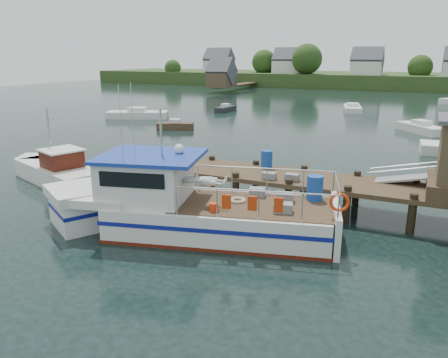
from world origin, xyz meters
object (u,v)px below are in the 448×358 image
at_px(moored_b, 421,128).
at_px(moored_e, 226,109).
at_px(work_boat, 56,170).
at_px(lobster_boat, 184,207).
at_px(moored_a, 137,114).
at_px(moored_d, 352,108).
at_px(dock, 405,169).
at_px(moored_rowboat, 175,125).

relative_size(moored_b, moored_e, 1.38).
bearing_deg(work_boat, lobster_boat, 1.66).
distance_m(lobster_boat, work_boat, 10.59).
distance_m(moored_a, moored_d, 26.53).
relative_size(moored_a, moored_e, 1.92).
relative_size(lobster_boat, moored_b, 2.40).
distance_m(moored_a, moored_e, 11.51).
relative_size(dock, moored_a, 2.39).
bearing_deg(work_boat, moored_d, 96.07).
bearing_deg(moored_e, moored_a, -129.53).
xyz_separation_m(moored_b, moored_e, (-22.34, 6.38, -0.05)).
xyz_separation_m(dock, moored_e, (-22.06, 30.52, -1.88)).
relative_size(moored_rowboat, moored_a, 0.51).
bearing_deg(moored_rowboat, work_boat, -72.59).
distance_m(dock, work_boat, 17.84).
bearing_deg(moored_b, moored_rowboat, -143.68).
bearing_deg(lobster_boat, work_boat, 147.50).
height_order(dock, moored_e, dock).
xyz_separation_m(moored_a, moored_b, (28.70, 3.21, -0.04)).
xyz_separation_m(work_boat, moored_e, (-4.36, 32.14, -0.28)).
bearing_deg(lobster_boat, moored_d, 76.22).
relative_size(moored_rowboat, moored_b, 0.71).
distance_m(lobster_boat, moored_e, 38.29).
relative_size(dock, moored_rowboat, 4.65).
relative_size(moored_rowboat, moored_d, 0.59).
xyz_separation_m(lobster_boat, work_boat, (-10.04, 3.34, -0.41)).
distance_m(moored_b, moored_e, 23.23).
bearing_deg(moored_b, moored_d, 136.93).
relative_size(moored_a, moored_d, 1.14).
bearing_deg(moored_e, dock, -60.15).
xyz_separation_m(moored_d, moored_e, (-14.16, -7.22, -0.00)).
bearing_deg(moored_e, moored_b, -21.94).
height_order(lobster_boat, moored_rowboat, lobster_boat).
xyz_separation_m(lobster_boat, moored_b, (7.94, 29.10, -0.63)).
bearing_deg(moored_a, moored_b, 2.77).
height_order(dock, moored_a, dock).
bearing_deg(moored_e, moored_d, 21.02).
relative_size(dock, lobster_boat, 1.38).
bearing_deg(moored_rowboat, moored_d, 66.58).
height_order(work_boat, moored_e, work_boat).
distance_m(moored_b, moored_d, 15.87).
bearing_deg(moored_rowboat, dock, -30.49).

